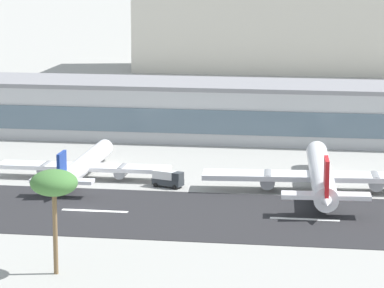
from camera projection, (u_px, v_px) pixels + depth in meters
The scene contains 10 objects.
ground_plane at pixel (84, 210), 188.28m from camera, with size 1400.00×1400.00×0.00m, color #9E9E99.
runway_strip at pixel (84, 211), 188.02m from camera, with size 800.00×33.44×0.08m, color #262628.
runway_centreline_dash_4 at pixel (95, 211), 187.70m from camera, with size 12.00×1.20×0.01m, color white.
runway_centreline_dash_5 at pixel (305, 219), 182.03m from camera, with size 12.00×1.20×0.01m, color white.
terminal_building at pixel (237, 111), 256.17m from camera, with size 195.48×22.26×13.61m.
distant_hotel_block at pixel (305, 11), 387.01m from camera, with size 122.90×32.47×44.15m, color beige.
airliner_navy_tail_gate_1 at pixel (82, 166), 212.08m from camera, with size 35.11×41.14×8.59m.
airliner_red_tail_gate_2 at pixel (321, 176), 200.89m from camera, with size 45.71×49.76×10.39m.
service_box_truck_2 at pixel (168, 178), 205.75m from camera, with size 6.46×4.24×3.25m.
palm_tree_0 at pixel (54, 184), 149.94m from camera, with size 6.80×6.80×15.31m.
Camera 1 is at (47.35, -177.49, 47.04)m, focal length 99.14 mm.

